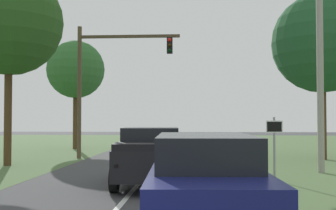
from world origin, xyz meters
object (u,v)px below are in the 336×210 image
red_suv_near (205,186)px  extra_tree_2 (76,70)px  extra_tree_1 (9,22)px  oak_tree_right (322,43)px  utility_pole_right (320,74)px  traffic_light (104,73)px  pickup_truck_lead (151,155)px  keep_moving_sign (274,140)px

red_suv_near → extra_tree_2: bearing=110.9°
extra_tree_1 → extra_tree_2: size_ratio=1.17×
extra_tree_1 → extra_tree_2: extra_tree_1 is taller
oak_tree_right → utility_pole_right: size_ratio=1.12×
traffic_light → utility_pole_right: 11.97m
extra_tree_2 → oak_tree_right: bearing=-25.0°
pickup_truck_lead → keep_moving_sign: keep_moving_sign is taller
traffic_light → keep_moving_sign: bearing=-46.2°
traffic_light → oak_tree_right: bearing=0.1°
extra_tree_2 → extra_tree_1: bearing=-90.3°
red_suv_near → traffic_light: bearing=108.1°
pickup_truck_lead → utility_pole_right: (6.72, 3.72, 3.11)m
traffic_light → utility_pole_right: utility_pole_right is taller
keep_moving_sign → extra_tree_2: bearing=126.7°
traffic_light → oak_tree_right: 12.32m
red_suv_near → keep_moving_sign: 8.41m
pickup_truck_lead → oak_tree_right: size_ratio=0.59×
extra_tree_1 → extra_tree_2: (0.05, 11.50, -0.98)m
keep_moving_sign → extra_tree_1: size_ratio=0.24×
utility_pole_right → extra_tree_2: utility_pole_right is taller
keep_moving_sign → extra_tree_1: bearing=159.9°
red_suv_near → utility_pole_right: utility_pole_right is taller
utility_pole_right → extra_tree_2: size_ratio=1.01×
keep_moving_sign → extra_tree_1: 13.73m
traffic_light → keep_moving_sign: (8.02, -8.37, -3.39)m
red_suv_near → extra_tree_1: 16.42m
red_suv_near → pickup_truck_lead: size_ratio=0.91×
oak_tree_right → utility_pole_right: (-1.83, -5.94, -2.34)m
extra_tree_1 → extra_tree_2: 11.55m
extra_tree_1 → utility_pole_right: bearing=-7.5°
traffic_light → extra_tree_2: (-3.77, 7.47, 1.06)m
traffic_light → extra_tree_2: extra_tree_2 is taller
utility_pole_right → extra_tree_1: bearing=172.5°
utility_pole_right → red_suv_near: bearing=-115.9°
traffic_light → utility_pole_right: bearing=-29.7°
oak_tree_right → extra_tree_2: oak_tree_right is taller
pickup_truck_lead → utility_pole_right: bearing=29.0°
pickup_truck_lead → traffic_light: traffic_light is taller
red_suv_near → extra_tree_1: size_ratio=0.52×
pickup_truck_lead → extra_tree_2: bearing=113.5°
oak_tree_right → keep_moving_sign: bearing=-116.5°
traffic_light → keep_moving_sign: traffic_light is taller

